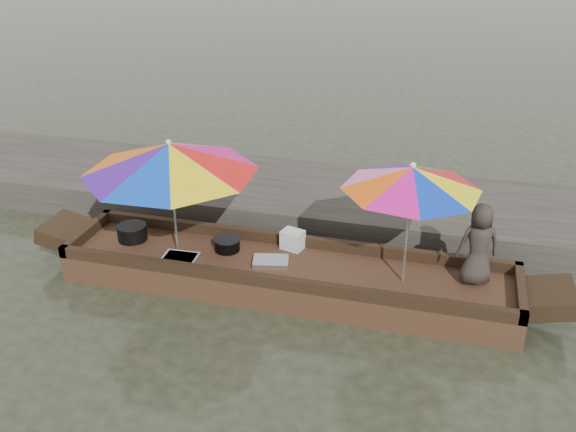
% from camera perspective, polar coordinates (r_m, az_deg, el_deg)
% --- Properties ---
extents(water, '(80.00, 80.00, 0.00)m').
position_cam_1_polar(water, '(8.42, -0.18, -6.42)').
color(water, black).
rests_on(water, ground).
extents(dock, '(22.00, 2.20, 0.50)m').
position_cam_1_polar(dock, '(10.18, 3.10, 1.20)').
color(dock, '#2D2B26').
rests_on(dock, ground).
extents(boat_hull, '(5.81, 1.20, 0.35)m').
position_cam_1_polar(boat_hull, '(8.32, -0.18, -5.40)').
color(boat_hull, '#3C2518').
rests_on(boat_hull, water).
extents(cooking_pot, '(0.40, 0.40, 0.21)m').
position_cam_1_polar(cooking_pot, '(9.05, -13.68, -1.43)').
color(cooking_pot, black).
rests_on(cooking_pot, boat_hull).
extents(tray_crayfish, '(0.47, 0.33, 0.09)m').
position_cam_1_polar(tray_crayfish, '(8.38, -9.53, -3.81)').
color(tray_crayfish, silver).
rests_on(tray_crayfish, boat_hull).
extents(tray_scallop, '(0.51, 0.40, 0.06)m').
position_cam_1_polar(tray_scallop, '(8.25, -1.55, -4.06)').
color(tray_scallop, silver).
rests_on(tray_scallop, boat_hull).
extents(charcoal_grill, '(0.34, 0.34, 0.16)m').
position_cam_1_polar(charcoal_grill, '(8.58, -5.43, -2.55)').
color(charcoal_grill, black).
rests_on(charcoal_grill, boat_hull).
extents(supply_bag, '(0.33, 0.29, 0.26)m').
position_cam_1_polar(supply_bag, '(8.56, 0.41, -2.12)').
color(supply_bag, silver).
rests_on(supply_bag, boat_hull).
extents(vendor, '(0.59, 0.49, 1.04)m').
position_cam_1_polar(vendor, '(7.96, 16.58, -2.41)').
color(vendor, '#2E2925').
rests_on(vendor, boat_hull).
extents(umbrella_bow, '(2.97, 2.97, 1.55)m').
position_cam_1_polar(umbrella_bow, '(8.36, -10.17, 1.66)').
color(umbrella_bow, '#E5147E').
rests_on(umbrella_bow, boat_hull).
extents(umbrella_stern, '(1.93, 1.93, 1.55)m').
position_cam_1_polar(umbrella_stern, '(7.65, 10.59, -0.75)').
color(umbrella_stern, red).
rests_on(umbrella_stern, boat_hull).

